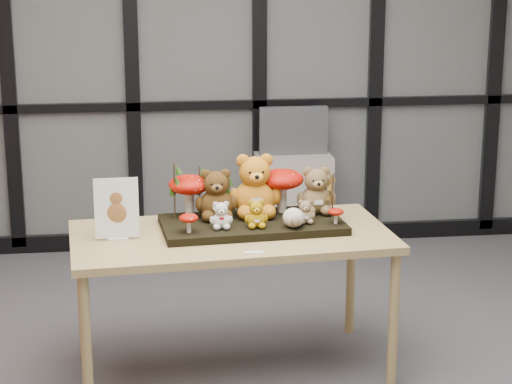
{
  "coord_description": "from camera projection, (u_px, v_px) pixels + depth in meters",
  "views": [
    {
      "loc": [
        -0.41,
        -4.07,
        2.14
      ],
      "look_at": [
        0.15,
        0.31,
        0.97
      ],
      "focal_mm": 65.0,
      "sensor_mm": 36.0,
      "label": 1
    }
  ],
  "objects": [
    {
      "name": "room_shell",
      "position": [
        231.0,
        55.0,
        4.07
      ],
      "size": [
        5.0,
        5.0,
        5.0
      ],
      "color": "#B1AEA7",
      "rests_on": "floor"
    },
    {
      "name": "glass_partition",
      "position": [
        196.0,
        54.0,
        6.51
      ],
      "size": [
        4.9,
        0.06,
        2.78
      ],
      "color": "#2D383F",
      "rests_on": "floor"
    },
    {
      "name": "display_table",
      "position": [
        231.0,
        246.0,
        4.67
      ],
      "size": [
        1.66,
        0.92,
        0.75
      ],
      "rotation": [
        0.0,
        0.0,
        0.08
      ],
      "color": "tan",
      "rests_on": "floor"
    },
    {
      "name": "diorama_tray",
      "position": [
        252.0,
        225.0,
        4.73
      ],
      "size": [
        0.95,
        0.53,
        0.04
      ],
      "primitive_type": "cube",
      "rotation": [
        0.0,
        0.0,
        0.08
      ],
      "color": "black",
      "rests_on": "display_table"
    },
    {
      "name": "bear_pooh_yellow",
      "position": [
        255.0,
        182.0,
        4.78
      ],
      "size": [
        0.29,
        0.27,
        0.36
      ],
      "primitive_type": null,
      "rotation": [
        0.0,
        0.0,
        0.08
      ],
      "color": "orange",
      "rests_on": "diorama_tray"
    },
    {
      "name": "bear_brown_medium",
      "position": [
        216.0,
        191.0,
        4.74
      ],
      "size": [
        0.23,
        0.21,
        0.28
      ],
      "primitive_type": null,
      "rotation": [
        0.0,
        0.0,
        0.08
      ],
      "color": "#482F11",
      "rests_on": "diorama_tray"
    },
    {
      "name": "bear_tan_back",
      "position": [
        316.0,
        187.0,
        4.83
      ],
      "size": [
        0.22,
        0.21,
        0.27
      ],
      "primitive_type": null,
      "rotation": [
        0.0,
        0.0,
        0.08
      ],
      "color": "brown",
      "rests_on": "diorama_tray"
    },
    {
      "name": "bear_small_yellow",
      "position": [
        256.0,
        212.0,
        4.6
      ],
      "size": [
        0.13,
        0.12,
        0.15
      ],
      "primitive_type": null,
      "rotation": [
        0.0,
        0.0,
        0.08
      ],
      "color": "#B18209",
      "rests_on": "diorama_tray"
    },
    {
      "name": "bear_white_bow",
      "position": [
        221.0,
        213.0,
        4.58
      ],
      "size": [
        0.12,
        0.11,
        0.15
      ],
      "primitive_type": null,
      "rotation": [
        0.0,
        0.0,
        0.08
      ],
      "color": "silver",
      "rests_on": "diorama_tray"
    },
    {
      "name": "bear_beige_small",
      "position": [
        305.0,
        210.0,
        4.67
      ],
      "size": [
        0.11,
        0.1,
        0.13
      ],
      "primitive_type": null,
      "rotation": [
        0.0,
        0.0,
        0.08
      ],
      "color": "#8B7050",
      "rests_on": "diorama_tray"
    },
    {
      "name": "plush_cream_hedgehog",
      "position": [
        293.0,
        217.0,
        4.61
      ],
      "size": [
        0.09,
        0.08,
        0.11
      ],
      "primitive_type": null,
      "rotation": [
        0.0,
        0.0,
        0.08
      ],
      "color": "beige",
      "rests_on": "diorama_tray"
    },
    {
      "name": "mushroom_back_left",
      "position": [
        189.0,
        194.0,
        4.78
      ],
      "size": [
        0.22,
        0.22,
        0.24
      ],
      "primitive_type": null,
      "color": "#9F0F05",
      "rests_on": "diorama_tray"
    },
    {
      "name": "mushroom_back_right",
      "position": [
        282.0,
        189.0,
        4.86
      ],
      "size": [
        0.23,
        0.23,
        0.25
      ],
      "primitive_type": null,
      "color": "#9F0F05",
      "rests_on": "diorama_tray"
    },
    {
      "name": "mushroom_front_left",
      "position": [
        189.0,
        222.0,
        4.52
      ],
      "size": [
        0.09,
        0.09,
        0.1
      ],
      "primitive_type": null,
      "color": "#9F0F05",
      "rests_on": "diorama_tray"
    },
    {
      "name": "mushroom_front_right",
      "position": [
        336.0,
        215.0,
        4.67
      ],
      "size": [
        0.08,
        0.08,
        0.09
      ],
      "primitive_type": null,
      "color": "#9F0F05",
      "rests_on": "diorama_tray"
    },
    {
      "name": "sprig_green_far_left",
      "position": [
        174.0,
        191.0,
        4.72
      ],
      "size": [
        0.05,
        0.05,
        0.29
      ],
      "primitive_type": null,
      "color": "#0F380C",
      "rests_on": "diorama_tray"
    },
    {
      "name": "sprig_green_mid_left",
      "position": [
        200.0,
        190.0,
        4.8
      ],
      "size": [
        0.05,
        0.05,
        0.26
      ],
      "primitive_type": null,
      "color": "#0F380C",
      "rests_on": "diorama_tray"
    },
    {
      "name": "sprig_dry_far_right",
      "position": [
        326.0,
        188.0,
        4.87
      ],
      "size": [
        0.05,
        0.05,
        0.25
      ],
      "primitive_type": null,
      "color": "brown",
      "rests_on": "diorama_tray"
    },
    {
      "name": "sprig_dry_mid_right",
      "position": [
        333.0,
        196.0,
        4.76
      ],
      "size": [
        0.05,
        0.05,
        0.23
      ],
      "primitive_type": null,
      "color": "brown",
      "rests_on": "diorama_tray"
    },
    {
      "name": "sprig_green_centre",
      "position": [
        229.0,
        195.0,
        4.85
      ],
      "size": [
        0.05,
        0.05,
        0.18
      ],
      "primitive_type": null,
      "color": "#0F380C",
      "rests_on": "diorama_tray"
    },
    {
      "name": "sign_holder",
      "position": [
        117.0,
        211.0,
        4.52
      ],
      "size": [
        0.22,
        0.06,
        0.31
      ],
      "rotation": [
        0.0,
        0.0,
        0.04
      ],
      "color": "silver",
      "rests_on": "display_table"
    },
    {
      "name": "label_card",
      "position": [
        254.0,
        252.0,
        4.36
      ],
      "size": [
        0.09,
        0.03,
        0.0
      ],
      "primitive_type": "cube",
      "color": "white",
      "rests_on": "display_table"
    },
    {
      "name": "cabinet",
      "position": [
        293.0,
        203.0,
        6.67
      ],
      "size": [
        0.53,
        0.31,
        0.71
      ],
      "primitive_type": "cube",
      "color": "#ABA399",
      "rests_on": "floor"
    },
    {
      "name": "monitor",
      "position": [
        293.0,
        131.0,
        6.56
      ],
      "size": [
        0.48,
        0.05,
        0.34
      ],
      "color": "#4A4D52",
      "rests_on": "cabinet"
    }
  ]
}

